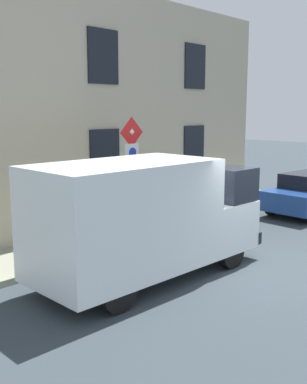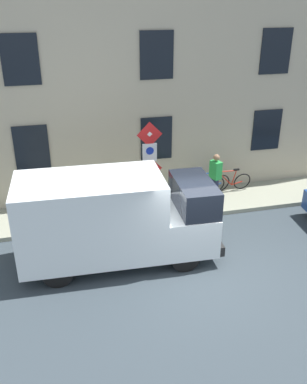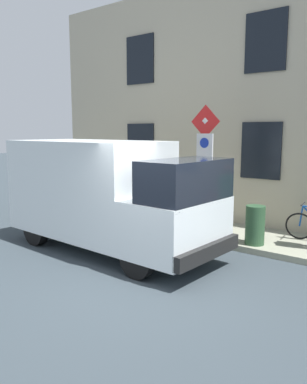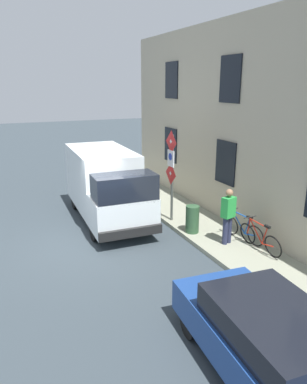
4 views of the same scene
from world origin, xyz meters
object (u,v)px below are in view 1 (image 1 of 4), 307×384
at_px(bicycle_red, 177,202).
at_px(pedestrian, 174,191).
at_px(delivery_van, 147,216).
at_px(bicycle_blue, 160,206).
at_px(litter_bin, 161,215).
at_px(sign_post_stacked, 132,165).

bearing_deg(bicycle_red, pedestrian, 33.33).
bearing_deg(delivery_van, bicycle_blue, 41.01).
distance_m(delivery_van, bicycle_blue, 5.09).
distance_m(bicycle_blue, pedestrian, 0.80).
height_order(pedestrian, litter_bin, pedestrian).
height_order(delivery_van, bicycle_blue, delivery_van).
xyz_separation_m(pedestrian, litter_bin, (-0.52, 1.19, -0.48)).
xyz_separation_m(sign_post_stacked, bicycle_red, (1.24, -3.27, -1.61)).
distance_m(bicycle_red, bicycle_blue, 0.80).
xyz_separation_m(sign_post_stacked, bicycle_blue, (1.24, -2.47, -1.61)).
bearing_deg(pedestrian, delivery_van, -162.36).
xyz_separation_m(sign_post_stacked, delivery_van, (-1.90, 1.44, -0.79)).
height_order(bicycle_red, bicycle_blue, same).
height_order(sign_post_stacked, bicycle_blue, sign_post_stacked).
bearing_deg(bicycle_red, sign_post_stacked, 18.35).
height_order(delivery_van, pedestrian, delivery_van).
bearing_deg(bicycle_blue, delivery_van, 31.24).
bearing_deg(bicycle_blue, pedestrian, 82.33).
relative_size(pedestrian, litter_bin, 1.91).
distance_m(sign_post_stacked, litter_bin, 2.00).
relative_size(bicycle_blue, pedestrian, 0.99).
bearing_deg(sign_post_stacked, delivery_van, 142.83).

